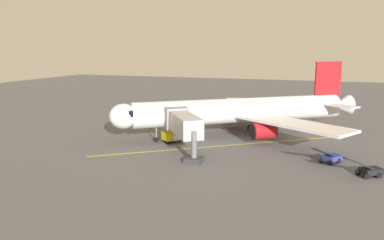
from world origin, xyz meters
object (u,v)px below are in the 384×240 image
Objects in this scene: jet_bridge at (182,123)px; airplane at (243,111)px; safety_cone_nose_left at (116,123)px; safety_cone_nose_right at (175,129)px; box_truck_portside at (178,132)px; belt_loader_near_nose at (330,157)px; ground_crew_marshaller at (151,123)px; belt_loader_rear_apron at (369,170)px; tug_starboard_side at (263,108)px.

airplane is at bearing -118.96° from jet_bridge.
safety_cone_nose_right is (-12.01, 1.14, 0.00)m from safety_cone_nose_left.
airplane is 10.87m from box_truck_portside.
jet_bridge is 19.18m from belt_loader_near_nose.
belt_loader_near_nose reaches higher than ground_crew_marshaller.
safety_cone_nose_left and safety_cone_nose_right have the same top height.
belt_loader_near_nose reaches higher than safety_cone_nose_right.
safety_cone_nose_right is (11.32, 0.33, -3.73)m from airplane.
jet_bridge is (6.05, 10.93, -0.24)m from airplane.
box_truck_portside is at bearing 116.18° from safety_cone_nose_right.
belt_loader_rear_apron reaches higher than safety_cone_nose_left.
jet_bridge reaches higher than safety_cone_nose_right.
airplane reaches higher than jet_bridge.
safety_cone_nose_right is at bearing -63.55° from jet_bridge.
box_truck_portside is 26.09m from belt_loader_rear_apron.
jet_bridge is 3.79× the size of tug_starboard_side.
belt_loader_rear_apron is 8.22× the size of safety_cone_nose_right.
belt_loader_near_nose and belt_loader_rear_apron have the same top height.
tug_starboard_side is at bearing -135.04° from safety_cone_nose_left.
ground_crew_marshaller is at bearing -0.71° from airplane.
tug_starboard_side is 41.52m from belt_loader_rear_apron.
ground_crew_marshaller is 0.36× the size of box_truck_portside.
airplane is 12.75× the size of tug_starboard_side.
jet_bridge reaches higher than tug_starboard_side.
safety_cone_nose_left is at bearing -26.06° from box_truck_portside.
tug_starboard_side is 0.61× the size of belt_loader_rear_apron.
belt_loader_near_nose is 36.67m from tug_starboard_side.
tug_starboard_side is at bearing -89.44° from airplane.
box_truck_portside is 31.49m from tug_starboard_side.
box_truck_portside is 8.67× the size of safety_cone_nose_right.
safety_cone_nose_left is at bearing -4.85° from ground_crew_marshaller.
box_truck_portside is at bearing -10.21° from belt_loader_near_nose.
belt_loader_near_nose is 0.97× the size of belt_loader_rear_apron.
belt_loader_near_nose reaches higher than safety_cone_nose_left.
safety_cone_nose_right is at bearing 65.39° from tug_starboard_side.
airplane reaches higher than ground_crew_marshaller.
airplane is 16.86m from belt_loader_near_nose.
safety_cone_nose_left is at bearing -2.00° from airplane.
tug_starboard_side reaches higher than safety_cone_nose_left.
box_truck_portside reaches higher than belt_loader_rear_apron.
airplane reaches higher than tug_starboard_side.
airplane reaches higher than box_truck_portside.
belt_loader_near_nose is at bearing 141.18° from airplane.
belt_loader_near_nose is (-12.88, 10.36, -3.29)m from airplane.
ground_crew_marshaller reaches higher than tug_starboard_side.
safety_cone_nose_right is at bearing -63.82° from box_truck_portside.
jet_bridge is 21.19m from safety_cone_nose_left.
jet_bridge is 18.89× the size of safety_cone_nose_left.
belt_loader_rear_apron is 42.72m from safety_cone_nose_left.
airplane is at bearing -141.56° from box_truck_portside.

